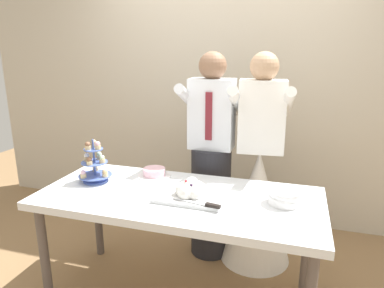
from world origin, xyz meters
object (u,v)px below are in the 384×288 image
main_cake_tray (190,191)px  plate_stack (285,197)px  cupcake_stand (95,165)px  dessert_table (179,205)px  person_groom (211,168)px  round_cake (154,173)px  person_bride (258,192)px

main_cake_tray → plate_stack: size_ratio=2.16×
plate_stack → main_cake_tray: bearing=-172.0°
cupcake_stand → main_cake_tray: (0.72, -0.07, -0.08)m
dessert_table → plate_stack: size_ratio=8.94×
cupcake_stand → person_groom: bearing=39.8°
plate_stack → person_groom: size_ratio=0.12×
round_cake → person_bride: 0.84m
main_cake_tray → person_bride: 0.78m
dessert_table → main_cake_tray: 0.15m
plate_stack → round_cake: size_ratio=0.84×
person_groom → person_bride: same height
person_bride → person_groom: bearing=-178.2°
main_cake_tray → person_groom: (-0.03, 0.65, -0.07)m
dessert_table → cupcake_stand: bearing=175.5°
dessert_table → cupcake_stand: cupcake_stand is taller
dessert_table → round_cake: size_ratio=7.50×
dessert_table → person_groom: (0.06, 0.63, 0.05)m
cupcake_stand → plate_stack: cupcake_stand is taller
cupcake_stand → dessert_table: bearing=-4.5°
dessert_table → main_cake_tray: size_ratio=4.15×
round_cake → person_groom: person_groom is taller
cupcake_stand → person_bride: size_ratio=0.18×
person_groom → cupcake_stand: bearing=-140.2°
main_cake_tray → plate_stack: 0.57m
cupcake_stand → round_cake: cupcake_stand is taller
dessert_table → person_bride: bearing=55.7°
round_cake → person_bride: person_bride is taller
dessert_table → plate_stack: 0.66m
dessert_table → cupcake_stand: size_ratio=5.90×
dessert_table → person_groom: size_ratio=1.08×
cupcake_stand → plate_stack: bearing=0.4°
round_cake → person_groom: bearing=47.6°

